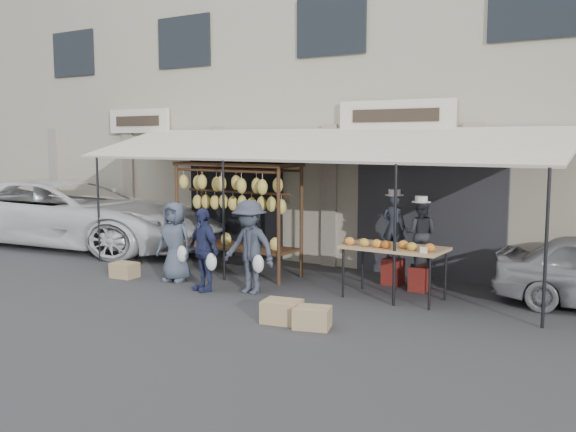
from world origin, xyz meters
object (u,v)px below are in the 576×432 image
at_px(customer_right, 250,247).
at_px(van, 65,197).
at_px(vendor_left, 394,226).
at_px(crate_far, 125,270).
at_px(crate_near_a, 282,311).
at_px(banana_rack, 236,196).
at_px(crate_near_b, 312,318).
at_px(customer_left, 175,242).
at_px(customer_mid, 203,250).
at_px(produce_table, 393,248).
at_px(vendor_right, 420,234).

distance_m(customer_right, van, 7.16).
relative_size(vendor_left, crate_far, 2.50).
height_order(customer_right, crate_near_a, customer_right).
bearing_deg(banana_rack, van, 175.53).
xyz_separation_m(vendor_left, van, (-8.81, -0.39, 0.15)).
xyz_separation_m(banana_rack, crate_far, (-1.64, -1.45, -1.42)).
bearing_deg(crate_near_b, van, 162.51).
distance_m(customer_left, customer_right, 1.76).
relative_size(customer_mid, van, 0.25).
xyz_separation_m(customer_right, crate_near_b, (2.01, -1.24, -0.67)).
bearing_deg(produce_table, van, 175.83).
distance_m(banana_rack, customer_mid, 1.71).
distance_m(crate_near_b, van, 9.48).
xyz_separation_m(customer_left, customer_right, (1.76, -0.00, 0.06)).
xyz_separation_m(vendor_left, customer_left, (-3.61, -1.99, -0.34)).
bearing_deg(van, customer_mid, -114.83).
xyz_separation_m(produce_table, customer_left, (-4.06, -0.92, -0.12)).
distance_m(banana_rack, crate_near_a, 3.83).
relative_size(vendor_left, crate_near_a, 2.21).
bearing_deg(produce_table, banana_rack, 176.34).
bearing_deg(customer_right, vendor_left, 50.00).
bearing_deg(vendor_right, produce_table, 68.59).
height_order(vendor_left, crate_near_b, vendor_left).
distance_m(produce_table, customer_left, 4.16).
relative_size(produce_table, crate_far, 3.49).
distance_m(crate_near_b, crate_far, 4.91).
distance_m(customer_mid, crate_near_b, 3.02).
relative_size(crate_far, van, 0.08).
xyz_separation_m(vendor_right, customer_left, (-4.21, -1.76, -0.28)).
relative_size(produce_table, crate_near_b, 3.33).
xyz_separation_m(customer_left, crate_far, (-1.04, -0.31, -0.61)).
height_order(banana_rack, produce_table, banana_rack).
xyz_separation_m(customer_left, van, (-5.21, 1.59, 0.48)).
bearing_deg(customer_right, crate_near_b, -28.69).
bearing_deg(customer_mid, produce_table, 40.01).
bearing_deg(vendor_right, vendor_left, -31.68).
bearing_deg(vendor_left, banana_rack, 12.32).
height_order(customer_left, customer_mid, customer_left).
xyz_separation_m(vendor_left, crate_far, (-4.65, -2.30, -0.95)).
distance_m(vendor_right, crate_near_b, 3.15).
xyz_separation_m(vendor_right, van, (-9.42, -0.17, 0.21)).
relative_size(vendor_left, crate_near_b, 2.39).
bearing_deg(van, vendor_left, -95.18).
relative_size(customer_right, crate_near_b, 3.22).
bearing_deg(van, crate_far, -122.34).
relative_size(customer_mid, crate_far, 3.05).
bearing_deg(crate_far, customer_right, 6.35).
height_order(customer_mid, van, van).
height_order(customer_right, crate_near_b, customer_right).
xyz_separation_m(crate_near_b, van, (-8.98, 2.83, 1.09)).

